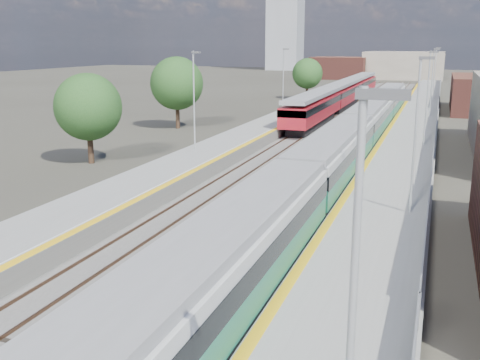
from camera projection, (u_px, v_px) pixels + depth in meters
The scene contains 11 objects.
ground at pixel (355, 138), 55.46m from camera, with size 320.00×320.00×0.00m, color #47443A.
ballast_bed at pixel (337, 132), 58.47m from camera, with size 10.50×155.00×0.06m, color #565451.
tracks at pixel (346, 130), 59.79m from camera, with size 8.96×160.00×0.17m.
platform_right at pixel (413, 131), 55.90m from camera, with size 4.70×155.00×8.52m.
platform_left at pixel (274, 125), 60.55m from camera, with size 4.30×155.00×8.52m.
buildings at pixel (336, 37), 139.94m from camera, with size 72.00×185.50×40.00m.
green_train at pixel (356, 133), 44.49m from camera, with size 2.75×76.67×3.03m.
red_train at pixel (343, 93), 79.69m from camera, with size 2.88×58.38×3.63m.
tree_a at pixel (88, 107), 42.58m from camera, with size 5.11×5.11×6.93m.
tree_b at pixel (177, 83), 60.36m from camera, with size 5.71×5.71×7.73m.
tree_c at pixel (307, 74), 92.34m from camera, with size 4.98×4.98×6.75m.
Camera 1 is at (7.55, -5.54, 9.06)m, focal length 42.00 mm.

